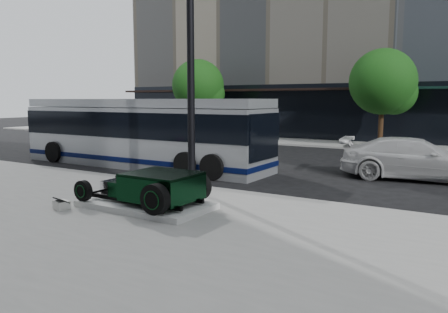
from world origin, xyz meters
The scene contains 9 objects.
ground centered at (0.00, 0.00, 0.00)m, with size 120.00×120.00×0.00m, color black.
sidewalk_far centered at (0.00, 14.00, 0.06)m, with size 70.00×4.00×0.12m, color gray.
street_trees centered at (1.15, 13.07, 3.77)m, with size 29.80×3.80×5.70m.
display_plinth centered at (-0.98, -5.18, 0.20)m, with size 3.40×1.80×0.15m, color silver.
hot_rod centered at (-0.64, -5.18, 0.70)m, with size 3.22×2.00×0.81m.
info_plaque centered at (-2.68, -6.45, 0.24)m, with size 0.46×0.39×0.31m.
lamppost centered at (-1.29, -2.71, 3.57)m, with size 0.41×0.41×7.47m.
transit_bus centered at (-6.54, 0.79, 1.49)m, with size 12.12×2.88×2.92m.
white_sedan centered at (4.24, 3.49, 0.76)m, with size 2.12×5.22×1.52m, color silver.
Camera 1 is at (6.53, -13.53, 2.89)m, focal length 35.00 mm.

